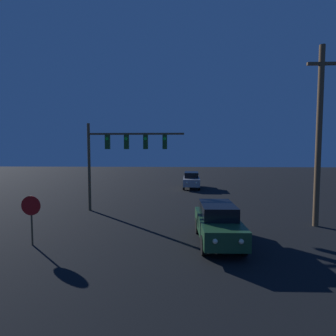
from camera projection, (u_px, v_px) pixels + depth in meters
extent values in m
cube|color=#1E4728|center=(218.00, 226.00, 10.92)|extent=(1.66, 4.10, 0.72)
cube|color=black|center=(217.00, 210.00, 11.08)|extent=(1.39, 2.24, 0.54)
cylinder|color=black|center=(244.00, 245.00, 9.67)|extent=(0.19, 0.74, 0.74)
cylinder|color=black|center=(204.00, 245.00, 9.70)|extent=(0.19, 0.74, 0.74)
cylinder|color=black|center=(229.00, 226.00, 12.19)|extent=(0.19, 0.74, 0.74)
cylinder|color=black|center=(198.00, 225.00, 12.23)|extent=(0.19, 0.74, 0.74)
sphere|color=#F9EFC6|center=(241.00, 242.00, 8.85)|extent=(0.18, 0.18, 0.18)
sphere|color=#F9EFC6|center=(215.00, 241.00, 8.87)|extent=(0.18, 0.18, 0.18)
cube|color=#99999E|center=(191.00, 181.00, 26.56)|extent=(1.78, 4.15, 0.72)
cube|color=black|center=(191.00, 175.00, 26.72)|extent=(1.46, 2.27, 0.54)
cylinder|color=black|center=(199.00, 186.00, 25.27)|extent=(0.21, 0.74, 0.74)
cylinder|color=black|center=(184.00, 186.00, 25.39)|extent=(0.21, 0.74, 0.74)
cylinder|color=black|center=(198.00, 183.00, 27.79)|extent=(0.21, 0.74, 0.74)
cylinder|color=black|center=(184.00, 183.00, 27.90)|extent=(0.21, 0.74, 0.74)
sphere|color=#F9EFC6|center=(196.00, 183.00, 24.47)|extent=(0.18, 0.18, 0.18)
sphere|color=#F9EFC6|center=(187.00, 183.00, 24.54)|extent=(0.18, 0.18, 0.18)
cylinder|color=brown|center=(89.00, 167.00, 16.69)|extent=(0.18, 0.18, 5.57)
cube|color=brown|center=(136.00, 134.00, 16.43)|extent=(6.05, 0.12, 0.12)
cube|color=#1E471E|center=(108.00, 142.00, 16.54)|extent=(0.28, 0.28, 0.90)
cylinder|color=green|center=(107.00, 139.00, 16.37)|extent=(0.20, 0.02, 0.20)
cube|color=#1E471E|center=(127.00, 142.00, 16.49)|extent=(0.28, 0.28, 0.90)
cylinder|color=green|center=(126.00, 139.00, 16.33)|extent=(0.20, 0.02, 0.20)
cube|color=#1E471E|center=(146.00, 142.00, 16.45)|extent=(0.28, 0.28, 0.90)
cylinder|color=green|center=(145.00, 139.00, 16.28)|extent=(0.20, 0.02, 0.20)
cube|color=#1E471E|center=(165.00, 142.00, 16.40)|extent=(0.28, 0.28, 0.90)
cylinder|color=green|center=(165.00, 139.00, 16.24)|extent=(0.20, 0.02, 0.20)
cylinder|color=brown|center=(32.00, 221.00, 10.65)|extent=(0.07, 0.07, 2.04)
cylinder|color=red|center=(31.00, 206.00, 10.59)|extent=(0.79, 0.03, 0.79)
cylinder|color=brown|center=(319.00, 138.00, 13.08)|extent=(0.28, 0.28, 9.02)
cube|color=brown|center=(322.00, 64.00, 12.83)|extent=(1.40, 0.14, 0.14)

